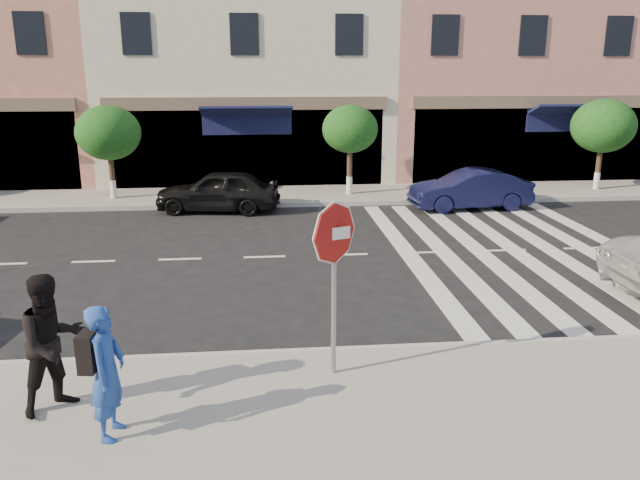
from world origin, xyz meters
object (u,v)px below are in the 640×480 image
at_px(stop_sign, 334,251).
at_px(photographer, 107,372).
at_px(car_far_right, 470,190).
at_px(car_far_mid, 218,191).
at_px(walker, 52,343).

bearing_deg(stop_sign, photographer, -176.88).
height_order(photographer, car_far_right, photographer).
height_order(stop_sign, car_far_mid, stop_sign).
height_order(car_far_mid, car_far_right, car_far_mid).
bearing_deg(photographer, car_far_mid, 4.79).
distance_m(photographer, car_far_mid, 12.70).
distance_m(stop_sign, walker, 3.80).
distance_m(car_far_mid, car_far_right, 8.01).
bearing_deg(walker, stop_sign, -34.24).
bearing_deg(photographer, stop_sign, -58.39).
height_order(stop_sign, photographer, stop_sign).
bearing_deg(car_far_mid, car_far_right, 94.13).
bearing_deg(car_far_mid, photographer, 4.91).
height_order(stop_sign, car_far_right, stop_sign).
bearing_deg(walker, car_far_right, 7.60).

